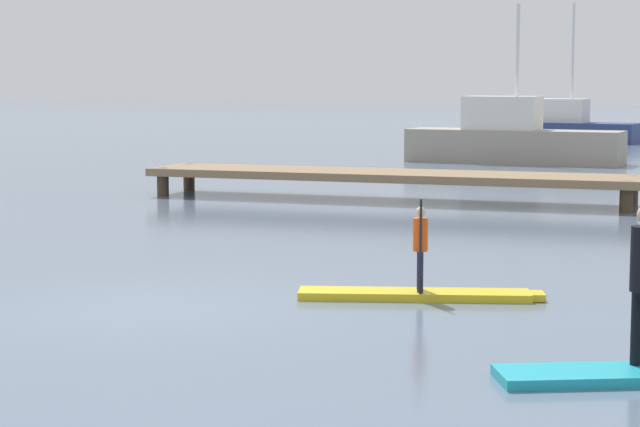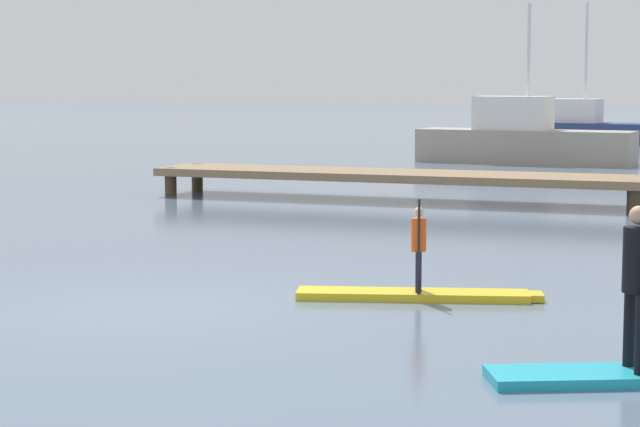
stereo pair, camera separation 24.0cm
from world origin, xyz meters
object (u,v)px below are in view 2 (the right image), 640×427
(paddleboard_near, at_px, (418,295))
(paddler_adult, at_px, (637,277))
(paddler_child_solo, at_px, (419,244))
(motor_boat_small_navy, at_px, (570,128))
(fishing_boat_green_midground, at_px, (522,139))

(paddleboard_near, bearing_deg, paddler_adult, -47.82)
(paddler_child_solo, distance_m, motor_boat_small_navy, 39.16)
(paddler_child_solo, bearing_deg, paddler_adult, -47.72)
(paddleboard_near, relative_size, paddler_child_solo, 2.62)
(paddler_child_solo, height_order, fishing_boat_green_midground, fishing_boat_green_midground)
(fishing_boat_green_midground, bearing_deg, motor_boat_small_navy, 91.81)
(paddleboard_near, relative_size, motor_boat_small_navy, 0.41)
(paddleboard_near, distance_m, paddler_child_solo, 0.64)
(fishing_boat_green_midground, relative_size, motor_boat_small_navy, 0.97)
(paddler_adult, height_order, motor_boat_small_navy, motor_boat_small_navy)
(paddler_child_solo, xyz_separation_m, fishing_boat_green_midground, (-3.23, 24.82, 0.11))
(motor_boat_small_navy, bearing_deg, paddler_adult, -81.13)
(paddleboard_near, distance_m, motor_boat_small_navy, 39.15)
(paddler_adult, relative_size, motor_boat_small_navy, 0.21)
(paddler_adult, xyz_separation_m, motor_boat_small_navy, (-6.59, 42.19, -0.32))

